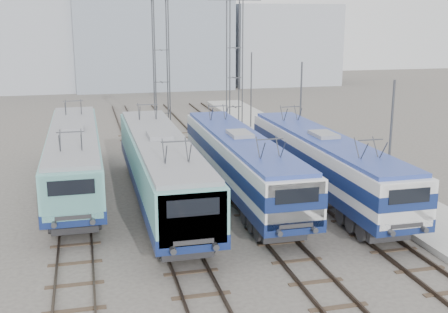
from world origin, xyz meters
TOP-DOWN VIEW (x-y plane):
  - ground at (0.00, 0.00)m, footprint 160.00×160.00m
  - platform at (10.20, 8.00)m, footprint 4.00×70.00m
  - locomotive_far_left at (-6.75, 10.19)m, footprint 2.86×18.04m
  - locomotive_center_left at (-2.25, 6.40)m, footprint 2.94×18.55m
  - locomotive_center_right at (2.25, 6.80)m, footprint 2.77×17.49m
  - locomotive_far_right at (6.75, 5.65)m, footprint 2.75×17.35m
  - catenary_tower_west at (0.00, 22.00)m, footprint 4.50×1.20m
  - catenary_tower_east at (6.50, 24.00)m, footprint 4.50×1.20m
  - mast_front at (8.60, 2.00)m, footprint 0.12×0.12m
  - mast_mid at (8.60, 14.00)m, footprint 0.12×0.12m
  - mast_rear at (8.60, 26.00)m, footprint 0.12×0.12m
  - safety_cone at (8.50, 0.82)m, footprint 0.36×0.36m
  - building_west at (-14.00, 62.00)m, footprint 18.00×12.00m
  - building_center at (4.00, 62.00)m, footprint 22.00×14.00m
  - building_east at (24.00, 62.00)m, footprint 16.00×12.00m

SIDE VIEW (x-z plane):
  - ground at x=0.00m, z-range 0.00..0.00m
  - platform at x=10.20m, z-range 0.00..0.30m
  - safety_cone at x=8.50m, z-range 0.30..0.83m
  - locomotive_far_right at x=6.75m, z-range 0.59..3.85m
  - locomotive_center_right at x=2.25m, z-range 0.59..3.88m
  - locomotive_far_left at x=-6.75m, z-range 0.55..3.95m
  - locomotive_center_left at x=-2.25m, z-range 0.56..4.05m
  - mast_front at x=8.60m, z-range 0.00..7.00m
  - mast_mid at x=8.60m, z-range 0.00..7.00m
  - mast_rear at x=8.60m, z-range 0.00..7.00m
  - building_east at x=24.00m, z-range 0.00..12.00m
  - catenary_tower_west at x=0.00m, z-range 0.64..12.64m
  - catenary_tower_east at x=6.50m, z-range 0.64..12.64m
  - building_west at x=-14.00m, z-range 0.00..14.00m
  - building_center at x=4.00m, z-range 0.00..18.00m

